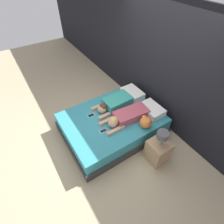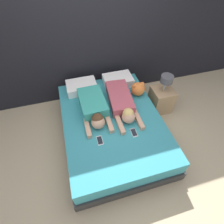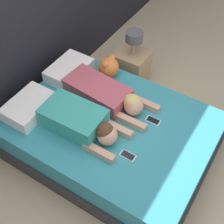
% 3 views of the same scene
% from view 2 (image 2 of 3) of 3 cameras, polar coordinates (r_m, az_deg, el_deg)
% --- Properties ---
extents(ground_plane, '(12.00, 12.00, 0.00)m').
position_cam_2_polar(ground_plane, '(3.16, 0.00, -7.40)').
color(ground_plane, tan).
extents(wall_back, '(12.00, 0.06, 2.60)m').
position_cam_2_polar(wall_back, '(3.25, -6.41, 24.13)').
color(wall_back, black).
rests_on(wall_back, ground_plane).
extents(bed, '(1.60, 2.12, 0.46)m').
position_cam_2_polar(bed, '(2.98, 0.00, -4.93)').
color(bed, '#2D2D2D').
rests_on(bed, ground_plane).
extents(pillow_head_left, '(0.54, 0.37, 0.15)m').
position_cam_2_polar(pillow_head_left, '(3.28, -9.86, 8.15)').
color(pillow_head_left, white).
rests_on(pillow_head_left, bed).
extents(pillow_head_right, '(0.54, 0.37, 0.15)m').
position_cam_2_polar(pillow_head_right, '(3.38, 1.90, 10.32)').
color(pillow_head_right, white).
rests_on(pillow_head_right, bed).
extents(person_left, '(0.41, 0.91, 0.24)m').
position_cam_2_polar(person_left, '(2.82, -5.96, 1.49)').
color(person_left, teal).
rests_on(person_left, bed).
extents(person_right, '(0.42, 1.07, 0.24)m').
position_cam_2_polar(person_right, '(2.91, 3.21, 3.12)').
color(person_right, '#B24C59').
rests_on(person_right, bed).
extents(cell_phone_left, '(0.08, 0.15, 0.01)m').
position_cam_2_polar(cell_phone_left, '(2.55, -3.99, -9.25)').
color(cell_phone_left, silver).
rests_on(cell_phone_left, bed).
extents(cell_phone_right, '(0.08, 0.15, 0.01)m').
position_cam_2_polar(cell_phone_right, '(2.64, 7.16, -6.66)').
color(cell_phone_right, silver).
rests_on(cell_phone_right, bed).
extents(plush_toy, '(0.24, 0.24, 0.26)m').
position_cam_2_polar(plush_toy, '(3.14, 8.48, 7.53)').
color(plush_toy, orange).
rests_on(plush_toy, bed).
extents(nightstand, '(0.38, 0.38, 0.81)m').
position_cam_2_polar(nightstand, '(3.50, 15.80, 4.33)').
color(nightstand, tan).
rests_on(nightstand, ground_plane).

